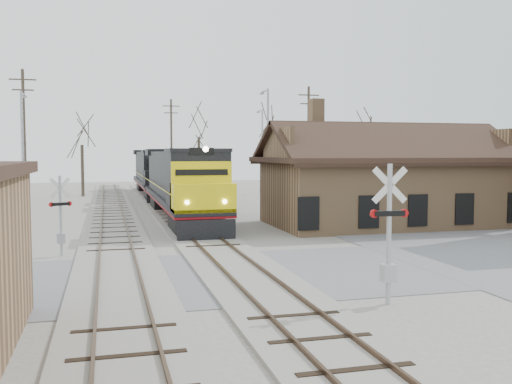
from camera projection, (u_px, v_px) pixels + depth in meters
The scene contains 19 objects.
ground at pixel (243, 274), 21.30m from camera, with size 140.00×140.00×0.00m, color #9E998F.
road at pixel (243, 274), 21.30m from camera, with size 60.00×9.00×0.03m, color slate.
track_main at pixel (187, 224), 35.76m from camera, with size 3.40×90.00×0.24m.
track_siding at pixel (114, 226), 34.62m from camera, with size 3.40×90.00×0.24m.
depot at pixel (384, 186), 35.76m from camera, with size 15.20×9.31×7.90m.
locomotive_lead at pixel (181, 182), 38.57m from camera, with size 3.24×21.67×4.81m.
locomotive_trailing at pixel (154, 172), 59.73m from camera, with size 3.24×21.67×4.56m.
crossbuck_near at pixel (389, 239), 16.96m from camera, with size 1.20×0.32×4.22m.
crossbuck_far at pixel (61, 218), 24.87m from camera, with size 0.95×0.49×3.54m.
streetlight_a at pixel (23, 149), 37.28m from camera, with size 0.25×2.04×8.51m.
streetlight_b at pixel (267, 144), 42.85m from camera, with size 0.25×2.04×9.30m.
streetlight_c at pixel (262, 148), 58.17m from camera, with size 0.25×2.04×8.91m.
utility_pole_a at pixel (24, 137), 44.37m from camera, with size 2.00×0.24×10.98m.
utility_pole_b at pixel (171, 143), 67.10m from camera, with size 2.00×0.24×10.77m.
utility_pole_c at pixel (308, 142), 53.08m from camera, with size 2.00×0.24×10.64m.
tree_b at pixel (82, 136), 58.51m from camera, with size 3.54×3.54×8.68m.
tree_c at pixel (199, 128), 65.88m from camera, with size 4.21×4.21×10.31m.
tree_d at pixel (268, 125), 62.63m from camera, with size 4.30×4.30×10.53m.
tree_e at pixel (364, 130), 61.95m from camera, with size 4.00×4.00×9.81m.
Camera 1 is at (-4.88, -20.46, 4.56)m, focal length 40.00 mm.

